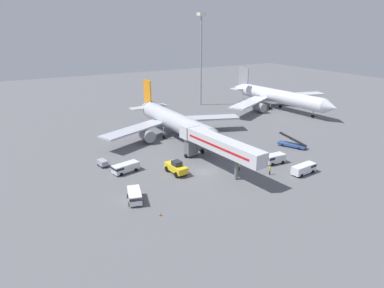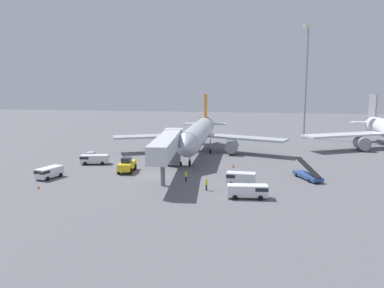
# 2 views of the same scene
# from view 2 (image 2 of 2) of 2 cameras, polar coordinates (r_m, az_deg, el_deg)

# --- Properties ---
(ground_plane) EXTENTS (300.00, 300.00, 0.00)m
(ground_plane) POSITION_cam_2_polar(r_m,az_deg,el_deg) (67.13, -5.43, -4.66)
(ground_plane) COLOR slate
(airplane_at_gate) EXTENTS (39.64, 40.61, 12.89)m
(airplane_at_gate) POSITION_cam_2_polar(r_m,az_deg,el_deg) (87.11, 0.93, 1.48)
(airplane_at_gate) COLOR #B7BCC6
(airplane_at_gate) RESTS_ON ground
(jet_bridge) EXTENTS (5.74, 23.31, 7.09)m
(jet_bridge) POSITION_cam_2_polar(r_m,az_deg,el_deg) (66.02, -3.54, -0.13)
(jet_bridge) COLOR silver
(jet_bridge) RESTS_ON ground
(pushback_tug) EXTENTS (2.97, 5.58, 2.66)m
(pushback_tug) POSITION_cam_2_polar(r_m,az_deg,el_deg) (70.53, -9.49, -3.05)
(pushback_tug) COLOR yellow
(pushback_tug) RESTS_ON ground
(belt_loader_truck) EXTENTS (4.48, 6.77, 3.17)m
(belt_loader_truck) POSITION_cam_2_polar(r_m,az_deg,el_deg) (67.17, 16.50, -4.31)
(belt_loader_truck) COLOR #2D4C8E
(belt_loader_truck) RESTS_ON ground
(service_van_near_left) EXTENTS (4.51, 2.50, 1.97)m
(service_van_near_left) POSITION_cam_2_polar(r_m,az_deg,el_deg) (61.24, 7.04, -4.92)
(service_van_near_left) COLOR silver
(service_van_near_left) RESTS_ON ground
(service_van_mid_left) EXTENTS (3.18, 5.10, 1.83)m
(service_van_mid_left) POSITION_cam_2_polar(r_m,az_deg,el_deg) (69.16, -20.17, -3.87)
(service_van_mid_left) COLOR white
(service_van_mid_left) RESTS_ON ground
(service_van_mid_center) EXTENTS (5.68, 2.57, 1.87)m
(service_van_mid_center) POSITION_cam_2_polar(r_m,az_deg,el_deg) (54.53, 8.26, -6.72)
(service_van_mid_center) COLOR white
(service_van_mid_center) RESTS_ON ground
(service_van_near_center) EXTENTS (5.67, 3.24, 1.80)m
(service_van_near_center) POSITION_cam_2_polar(r_m,az_deg,el_deg) (78.65, -14.14, -2.11)
(service_van_near_center) COLOR silver
(service_van_near_center) RESTS_ON ground
(baggage_cart_outer_left) EXTENTS (1.87, 2.72, 1.37)m
(baggage_cart_outer_left) POSITION_cam_2_polar(r_m,az_deg,el_deg) (84.63, -14.58, -1.56)
(baggage_cart_outer_left) COLOR #38383D
(baggage_cart_outer_left) RESTS_ON ground
(ground_crew_worker_foreground) EXTENTS (0.42, 0.42, 1.80)m
(ground_crew_worker_foreground) POSITION_cam_2_polar(r_m,az_deg,el_deg) (57.85, 2.11, -5.86)
(ground_crew_worker_foreground) COLOR #1E2333
(ground_crew_worker_foreground) RESTS_ON ground
(ground_crew_worker_midground) EXTENTS (0.45, 0.45, 1.74)m
(ground_crew_worker_midground) POSITION_cam_2_polar(r_m,az_deg,el_deg) (62.87, -0.89, -4.69)
(ground_crew_worker_midground) COLOR #1E2333
(ground_crew_worker_midground) RESTS_ON ground
(safety_cone_alpha) EXTENTS (0.47, 0.47, 0.72)m
(safety_cone_alpha) POSITION_cam_2_polar(r_m,az_deg,el_deg) (73.82, 6.04, -3.15)
(safety_cone_alpha) COLOR black
(safety_cone_alpha) RESTS_ON ground
(safety_cone_bravo) EXTENTS (0.35, 0.35, 0.54)m
(safety_cone_bravo) POSITION_cam_2_polar(r_m,az_deg,el_deg) (63.27, -21.47, -5.84)
(safety_cone_bravo) COLOR black
(safety_cone_bravo) RESTS_ON ground
(safety_cone_charlie) EXTENTS (0.43, 0.43, 0.65)m
(safety_cone_charlie) POSITION_cam_2_polar(r_m,az_deg,el_deg) (65.13, 7.96, -4.84)
(safety_cone_charlie) COLOR black
(safety_cone_charlie) RESTS_ON ground
(apron_light_mast) EXTENTS (2.40, 2.40, 31.66)m
(apron_light_mast) POSITION_cam_2_polar(r_m,az_deg,el_deg) (116.06, 16.41, 11.28)
(apron_light_mast) COLOR #93969B
(apron_light_mast) RESTS_ON ground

